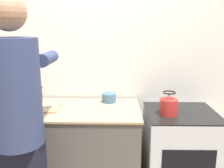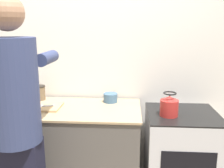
# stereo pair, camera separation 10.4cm
# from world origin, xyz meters

# --- Properties ---
(wall_back) EXTENTS (8.00, 0.05, 2.60)m
(wall_back) POSITION_xyz_m (0.00, 0.71, 1.30)
(wall_back) COLOR white
(wall_back) RESTS_ON ground_plane
(counter) EXTENTS (1.44, 0.66, 0.90)m
(counter) POSITION_xyz_m (-0.35, 0.32, 0.45)
(counter) COLOR #5B5651
(counter) RESTS_ON ground_plane
(oven) EXTENTS (0.62, 0.60, 0.88)m
(oven) POSITION_xyz_m (0.74, 0.30, 0.44)
(oven) COLOR silver
(oven) RESTS_ON ground_plane
(person) EXTENTS (0.38, 0.62, 1.82)m
(person) POSITION_xyz_m (-0.50, -0.26, 1.00)
(person) COLOR #1B1B30
(person) RESTS_ON ground_plane
(cutting_board) EXTENTS (0.29, 0.25, 0.02)m
(cutting_board) POSITION_xyz_m (-0.50, 0.30, 0.91)
(cutting_board) COLOR tan
(cutting_board) RESTS_ON counter
(knife) EXTENTS (0.25, 0.10, 0.01)m
(knife) POSITION_xyz_m (-0.54, 0.28, 0.92)
(knife) COLOR silver
(knife) RESTS_ON cutting_board
(kettle) EXTENTS (0.15, 0.15, 0.21)m
(kettle) POSITION_xyz_m (0.61, 0.23, 0.97)
(kettle) COLOR red
(kettle) RESTS_ON oven
(bowl_prep) EXTENTS (0.14, 0.14, 0.09)m
(bowl_prep) POSITION_xyz_m (0.09, 0.52, 0.95)
(bowl_prep) COLOR #426684
(bowl_prep) RESTS_ON counter
(canister_jar) EXTENTS (0.12, 0.12, 0.14)m
(canister_jar) POSITION_xyz_m (-0.63, 0.55, 0.98)
(canister_jar) COLOR #756047
(canister_jar) RESTS_ON counter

